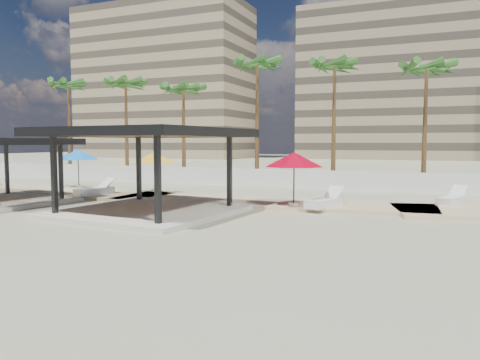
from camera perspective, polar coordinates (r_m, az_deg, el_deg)
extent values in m
plane|color=tan|center=(18.05, -10.63, -5.27)|extent=(200.00, 200.00, 0.00)
cube|color=#C6B284|center=(31.38, -21.36, -1.22)|extent=(16.40, 6.19, 0.24)
cube|color=#C6B284|center=(23.37, 3.10, -2.81)|extent=(16.24, 5.11, 0.24)
cube|color=silver|center=(32.43, 5.20, 0.22)|extent=(56.00, 0.30, 1.20)
cube|color=#937F60|center=(98.43, -9.18, 11.52)|extent=(34.00, 16.00, 30.00)
cube|color=#595147|center=(101.67, -9.30, 20.62)|extent=(11.90, 9.60, 2.40)
cube|color=#847259|center=(93.61, 19.63, 11.06)|extent=(38.00, 16.00, 28.00)
cube|color=beige|center=(20.54, -11.25, -3.79)|extent=(7.43, 7.43, 0.21)
cube|color=black|center=(20.32, -21.72, 0.61)|extent=(0.20, 0.20, 3.13)
cube|color=black|center=(24.03, -12.24, 1.40)|extent=(0.20, 0.20, 3.13)
cube|color=black|center=(16.71, -10.00, 0.07)|extent=(0.20, 0.20, 3.13)
cube|color=black|center=(21.07, -1.29, 1.07)|extent=(0.20, 0.20, 3.13)
cube|color=brown|center=(20.33, -11.40, 5.68)|extent=(7.65, 7.65, 0.29)
cube|color=black|center=(17.71, -18.68, 5.69)|extent=(7.18, 0.72, 0.35)
cube|color=black|center=(23.19, -5.84, 5.60)|extent=(7.18, 0.72, 0.35)
cube|color=black|center=(22.73, -18.38, 5.41)|extent=(0.72, 7.18, 0.35)
cube|color=black|center=(18.30, -2.70, 5.89)|extent=(0.72, 7.18, 0.35)
cube|color=black|center=(29.49, -26.55, 1.23)|extent=(0.19, 0.19, 2.80)
cube|color=black|center=(25.67, -21.00, 0.98)|extent=(0.19, 0.19, 2.80)
cube|color=black|center=(27.99, -22.66, 4.34)|extent=(6.38, 1.03, 0.32)
cube|color=black|center=(23.57, -24.34, 4.30)|extent=(1.03, 6.38, 0.32)
cylinder|color=beige|center=(28.31, -10.37, -1.22)|extent=(0.45, 0.45, 0.11)
cylinder|color=#262628|center=(28.22, -10.40, 0.84)|extent=(0.06, 0.06, 2.15)
cone|color=gold|center=(28.18, -10.42, 2.71)|extent=(3.40, 3.40, 0.63)
cylinder|color=beige|center=(21.65, 6.56, -2.95)|extent=(0.47, 0.47, 0.11)
cylinder|color=#262628|center=(21.53, 6.59, -0.09)|extent=(0.07, 0.07, 2.28)
cone|color=#9D0017|center=(21.48, 6.61, 2.51)|extent=(2.97, 2.97, 0.66)
cylinder|color=beige|center=(32.18, -19.04, -0.70)|extent=(0.47, 0.47, 0.11)
cylinder|color=#262628|center=(32.10, -19.09, 1.22)|extent=(0.07, 0.07, 2.27)
cone|color=blue|center=(32.06, -19.14, 2.96)|extent=(3.34, 3.34, 0.66)
cube|color=white|center=(27.18, -17.31, -1.38)|extent=(1.22, 2.31, 0.31)
cube|color=white|center=(27.16, -17.32, -0.99)|extent=(1.22, 2.31, 0.07)
cube|color=white|center=(27.66, -15.92, -0.31)|extent=(0.87, 0.90, 0.56)
cube|color=white|center=(21.35, 10.21, -2.84)|extent=(1.40, 2.30, 0.30)
cube|color=white|center=(21.33, 10.22, -2.35)|extent=(1.40, 2.30, 0.07)
cube|color=white|center=(22.02, 11.36, -1.47)|extent=(0.91, 0.93, 0.55)
cube|color=white|center=(24.15, 24.40, -2.34)|extent=(1.42, 2.19, 0.29)
cube|color=white|center=(24.14, 24.42, -1.92)|extent=(1.42, 2.19, 0.06)
cube|color=white|center=(24.87, 25.07, -1.19)|extent=(0.89, 0.91, 0.53)
cone|color=brown|center=(45.28, -20.11, 5.77)|extent=(0.36, 0.36, 8.41)
ellipsoid|color=#28581F|center=(45.55, -20.25, 10.75)|extent=(3.00, 3.00, 1.80)
cone|color=brown|center=(41.74, -13.67, 5.94)|extent=(0.36, 0.36, 8.26)
ellipsoid|color=#28581F|center=(42.01, -13.77, 11.24)|extent=(3.00, 3.00, 1.80)
cone|color=brown|center=(37.93, -6.88, 5.58)|extent=(0.36, 0.36, 7.47)
ellipsoid|color=#28581F|center=(38.15, -6.93, 10.82)|extent=(3.00, 3.00, 1.80)
cone|color=brown|center=(36.10, 2.10, 7.02)|extent=(0.36, 0.36, 9.18)
ellipsoid|color=#28581F|center=(36.54, 2.12, 13.84)|extent=(3.00, 3.00, 1.80)
cone|color=brown|center=(33.92, 11.37, 6.64)|extent=(0.36, 0.36, 8.66)
ellipsoid|color=#28581F|center=(34.31, 11.48, 13.47)|extent=(3.00, 3.00, 1.80)
cone|color=brown|center=(33.42, 21.61, 5.99)|extent=(0.36, 0.36, 8.13)
ellipsoid|color=#28581F|center=(33.74, 21.81, 12.47)|extent=(3.00, 3.00, 1.80)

